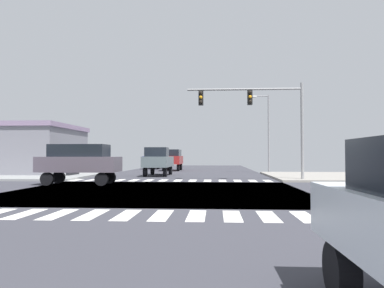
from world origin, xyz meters
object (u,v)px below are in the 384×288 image
(street_lamp, at_px, (266,126))
(pickup_inner_2, at_px, (154,159))
(suv_farside_1, at_px, (79,161))
(traffic_signal_mast, at_px, (256,108))
(suv_outer_3, at_px, (173,158))
(pickup_trailing_1, at_px, (158,160))
(bank_building, at_px, (3,150))

(street_lamp, xyz_separation_m, pickup_inner_2, (-12.62, 10.71, -3.23))
(street_lamp, xyz_separation_m, suv_farside_1, (-12.76, -14.78, -3.13))
(street_lamp, bearing_deg, traffic_signal_mast, -100.79)
(street_lamp, relative_size, suv_outer_3, 1.63)
(pickup_trailing_1, relative_size, suv_outer_3, 1.11)
(traffic_signal_mast, height_order, pickup_inner_2, traffic_signal_mast)
(suv_farside_1, relative_size, pickup_trailing_1, 0.90)
(bank_building, relative_size, suv_outer_3, 3.13)
(street_lamp, distance_m, suv_farside_1, 19.78)
(suv_farside_1, relative_size, suv_outer_3, 1.00)
(suv_outer_3, bearing_deg, pickup_inner_2, -60.41)
(bank_building, relative_size, pickup_inner_2, 2.82)
(pickup_trailing_1, height_order, suv_outer_3, pickup_trailing_1)
(bank_building, xyz_separation_m, pickup_trailing_1, (14.43, -1.70, -0.93))
(street_lamp, distance_m, pickup_trailing_1, 11.37)
(suv_farside_1, bearing_deg, traffic_signal_mast, 109.82)
(bank_building, bearing_deg, street_lamp, 8.11)
(traffic_signal_mast, xyz_separation_m, suv_outer_3, (-7.54, 16.36, -3.49))
(suv_farside_1, bearing_deg, suv_outer_3, 171.16)
(bank_building, height_order, suv_farside_1, bank_building)
(street_lamp, relative_size, pickup_trailing_1, 1.47)
(suv_farside_1, xyz_separation_m, pickup_trailing_1, (3.14, 9.65, -0.10))
(suv_outer_3, bearing_deg, bank_building, 31.53)
(suv_farside_1, bearing_deg, bank_building, -135.16)
(bank_building, height_order, pickup_trailing_1, bank_building)
(traffic_signal_mast, height_order, suv_outer_3, traffic_signal_mast)
(bank_building, bearing_deg, suv_farside_1, -45.16)
(suv_outer_3, bearing_deg, pickup_trailing_1, 90.00)
(suv_outer_3, bearing_deg, suv_farside_1, 81.16)
(suv_farside_1, height_order, suv_outer_3, same)
(bank_building, relative_size, pickup_trailing_1, 2.82)
(street_lamp, bearing_deg, pickup_inner_2, 139.67)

